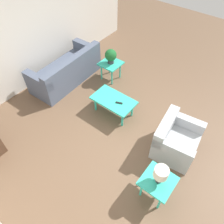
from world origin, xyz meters
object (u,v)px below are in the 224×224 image
Objects in this scene: side_table_lamp at (158,183)px; potted_plant at (111,56)px; armchair at (175,140)px; coffee_table at (114,101)px; side_table_plant at (111,65)px; table_lamp at (161,174)px; sofa at (67,71)px.

side_table_lamp is 3.49m from potted_plant.
coffee_table is at bearing 80.63° from armchair.
armchair is 2.75m from side_table_plant.
table_lamp is (-2.73, 2.15, 0.33)m from side_table_plant.
sofa is 3.78× the size of side_table_plant.
potted_plant is at bearing 59.71° from armchair.
side_table_plant is 1.35× the size of potted_plant.
coffee_table is at bearing -31.65° from side_table_lamp.
sofa reaches higher than armchair.
armchair is 1.00× the size of coffee_table.
coffee_table is 2.17m from side_table_lamp.
side_table_lamp is (-2.73, 2.15, 0.00)m from side_table_plant.
side_table_plant is (-0.89, -0.83, 0.13)m from sofa.
armchair is 1.84× the size of side_table_plant.
sofa is 1.79m from coffee_table.
side_table_plant is at bearing 130.55° from sofa.
side_table_lamp is at bearing 141.78° from potted_plant.
side_table_lamp is at bearing -90.00° from table_lamp.
potted_plant is 3.47m from table_lamp.
coffee_table is at bearing 131.15° from side_table_plant.
table_lamp is at bearing 67.62° from sofa.
side_table_lamp is at bearing -177.28° from armchair.
potted_plant is at bearing -48.85° from coffee_table.
side_table_plant is 3.47m from side_table_lamp.
side_table_plant is 1.00× the size of side_table_lamp.
armchair is at bearing 157.16° from potted_plant.
potted_plant reaches higher than side_table_lamp.
coffee_table is at bearing 81.80° from sofa.
armchair is 2.78m from potted_plant.
side_table_lamp is (-0.19, 1.08, 0.13)m from armchair.
potted_plant reaches higher than table_lamp.
sofa is 3.78× the size of side_table_lamp.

